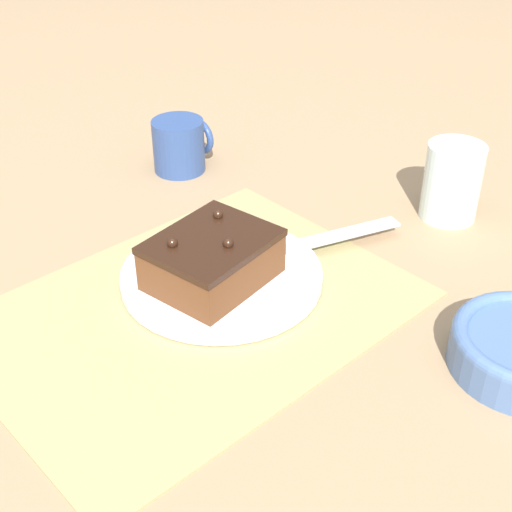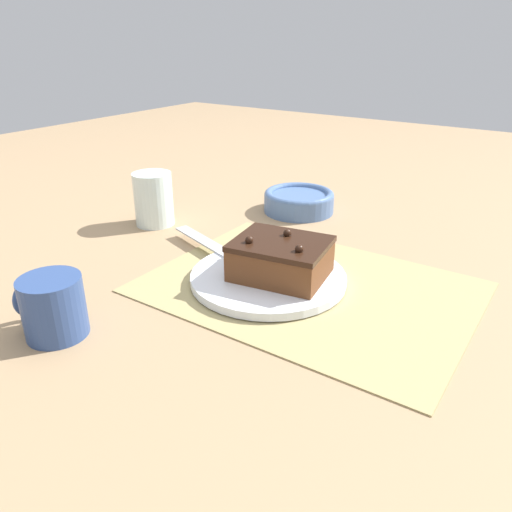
% 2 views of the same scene
% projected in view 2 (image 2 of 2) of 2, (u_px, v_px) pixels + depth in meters
% --- Properties ---
extents(ground_plane, '(3.00, 3.00, 0.00)m').
position_uv_depth(ground_plane, '(308.00, 288.00, 0.73)').
color(ground_plane, '#9E7F5B').
extents(placemat_woven, '(0.46, 0.34, 0.00)m').
position_uv_depth(placemat_woven, '(308.00, 287.00, 0.73)').
color(placemat_woven, tan).
rests_on(placemat_woven, ground_plane).
extents(cake_plate, '(0.23, 0.23, 0.01)m').
position_uv_depth(cake_plate, '(268.00, 277.00, 0.74)').
color(cake_plate, white).
rests_on(cake_plate, placemat_woven).
extents(chocolate_cake, '(0.15, 0.13, 0.06)m').
position_uv_depth(chocolate_cake, '(281.00, 258.00, 0.72)').
color(chocolate_cake, brown).
rests_on(chocolate_cake, cake_plate).
extents(serving_knife, '(0.23, 0.10, 0.01)m').
position_uv_depth(serving_knife, '(230.00, 254.00, 0.79)').
color(serving_knife, slate).
rests_on(serving_knife, cake_plate).
extents(drinking_glass, '(0.07, 0.07, 0.10)m').
position_uv_depth(drinking_glass, '(154.00, 199.00, 0.96)').
color(drinking_glass, silver).
rests_on(drinking_glass, ground_plane).
extents(small_bowl, '(0.14, 0.14, 0.04)m').
position_uv_depth(small_bowl, '(299.00, 201.00, 1.03)').
color(small_bowl, '#4C6B9E').
rests_on(small_bowl, ground_plane).
extents(coffee_mug, '(0.09, 0.08, 0.08)m').
position_uv_depth(coffee_mug, '(52.00, 306.00, 0.61)').
color(coffee_mug, navy).
rests_on(coffee_mug, ground_plane).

